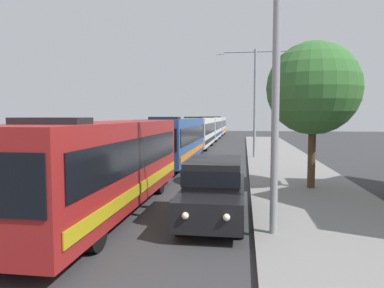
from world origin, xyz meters
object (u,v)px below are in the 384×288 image
(white_suv, at_px, (214,187))
(streetlamp_near, at_px, (277,40))
(bus_lead, at_px, (105,162))
(bus_second_in_line, at_px, (176,139))
(bus_rear, at_px, (217,125))
(roadside_tree, at_px, (313,89))
(bus_middle, at_px, (198,132))
(bus_fourth_in_line, at_px, (210,128))
(streetlamp_mid, at_px, (255,91))

(white_suv, distance_m, streetlamp_near, 4.72)
(bus_lead, height_order, streetlamp_near, streetlamp_near)
(bus_second_in_line, height_order, streetlamp_near, streetlamp_near)
(streetlamp_near, bearing_deg, bus_rear, 95.90)
(streetlamp_near, distance_m, roadside_tree, 6.82)
(bus_middle, bearing_deg, bus_fourth_in_line, 90.00)
(bus_middle, distance_m, bus_rear, 25.58)
(bus_fourth_in_line, height_order, bus_rear, same)
(streetlamp_near, bearing_deg, bus_middle, 101.46)
(bus_rear, bearing_deg, bus_middle, -90.00)
(bus_second_in_line, bearing_deg, streetlamp_near, -69.42)
(bus_second_in_line, bearing_deg, bus_middle, 90.00)
(bus_lead, xyz_separation_m, streetlamp_mid, (5.40, 16.25, 3.44))
(bus_middle, bearing_deg, white_suv, -81.63)
(bus_middle, bearing_deg, roadside_tree, -69.61)
(bus_lead, relative_size, streetlamp_near, 1.39)
(bus_middle, distance_m, roadside_tree, 21.71)
(bus_second_in_line, xyz_separation_m, streetlamp_mid, (5.40, 3.76, 3.44))
(white_suv, bearing_deg, streetlamp_near, -41.38)
(white_suv, xyz_separation_m, streetlamp_mid, (1.70, 16.64, 4.09))
(bus_second_in_line, distance_m, streetlamp_near, 15.75)
(bus_rear, bearing_deg, bus_fourth_in_line, -90.00)
(bus_fourth_in_line, xyz_separation_m, streetlamp_near, (5.40, -39.09, 3.48))
(white_suv, bearing_deg, streetlamp_mid, 84.17)
(bus_second_in_line, relative_size, bus_rear, 1.04)
(bus_lead, relative_size, bus_fourth_in_line, 0.93)
(bus_middle, height_order, roadside_tree, roadside_tree)
(bus_lead, relative_size, streetlamp_mid, 1.39)
(bus_second_in_line, distance_m, roadside_tree, 11.26)
(bus_rear, bearing_deg, streetlamp_near, -84.10)
(bus_lead, distance_m, streetlamp_near, 6.70)
(bus_rear, relative_size, white_suv, 2.21)
(streetlamp_mid, bearing_deg, streetlamp_near, -90.00)
(white_suv, distance_m, streetlamp_mid, 17.22)
(bus_rear, xyz_separation_m, white_suv, (3.70, -50.72, -0.66))
(white_suv, bearing_deg, bus_fourth_in_line, 95.62)
(bus_second_in_line, height_order, white_suv, bus_second_in_line)
(streetlamp_mid, bearing_deg, bus_fourth_in_line, 104.45)
(bus_fourth_in_line, height_order, streetlamp_near, streetlamp_near)
(white_suv, bearing_deg, bus_rear, 94.17)
(bus_middle, height_order, bus_rear, same)
(white_suv, bearing_deg, bus_second_in_line, 106.02)
(bus_fourth_in_line, distance_m, roadside_tree, 33.61)
(bus_second_in_line, relative_size, bus_fourth_in_line, 0.93)
(bus_middle, bearing_deg, bus_rear, 90.00)
(bus_lead, bearing_deg, bus_rear, 90.00)
(bus_fourth_in_line, relative_size, white_suv, 2.47)
(streetlamp_near, bearing_deg, bus_lead, 160.68)
(bus_lead, distance_m, bus_fourth_in_line, 37.20)
(bus_lead, relative_size, bus_middle, 1.05)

